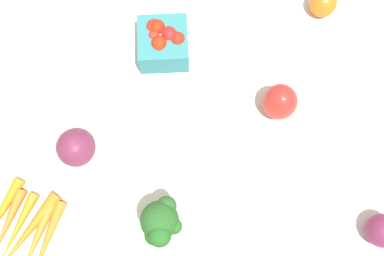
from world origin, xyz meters
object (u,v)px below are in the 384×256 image
(red_onion_center, at_px, (383,231))
(broccoli_head, at_px, (161,222))
(carrot_bunch, at_px, (23,231))
(berry_basket, at_px, (163,42))
(heirloom_tomato_orange, at_px, (323,3))
(red_onion_near_basket, at_px, (76,147))
(bell_pepper_red, at_px, (280,102))

(red_onion_center, relative_size, broccoli_head, 0.57)
(carrot_bunch, xyz_separation_m, broccoli_head, (0.27, -0.00, 0.06))
(berry_basket, bearing_deg, carrot_bunch, -127.15)
(carrot_bunch, height_order, heirloom_tomato_orange, heirloom_tomato_orange)
(carrot_bunch, distance_m, red_onion_center, 0.69)
(red_onion_center, height_order, heirloom_tomato_orange, red_onion_center)
(red_onion_center, height_order, red_onion_near_basket, red_onion_near_basket)
(bell_pepper_red, height_order, broccoli_head, broccoli_head)
(red_onion_near_basket, height_order, broccoli_head, broccoli_head)
(bell_pepper_red, bearing_deg, red_onion_near_basket, -169.81)
(carrot_bunch, bearing_deg, red_onion_near_basket, 56.08)
(bell_pepper_red, bearing_deg, broccoli_head, -136.67)
(red_onion_center, xyz_separation_m, berry_basket, (-0.40, 0.41, 0.01))
(red_onion_near_basket, distance_m, broccoli_head, 0.23)
(bell_pepper_red, xyz_separation_m, red_onion_near_basket, (-0.41, -0.07, -0.01))
(bell_pepper_red, height_order, red_onion_near_basket, bell_pepper_red)
(heirloom_tomato_orange, bearing_deg, carrot_bunch, -144.28)
(red_onion_near_basket, xyz_separation_m, berry_basket, (0.18, 0.22, 0.00))
(red_onion_center, xyz_separation_m, broccoli_head, (-0.42, 0.03, 0.04))
(red_onion_near_basket, distance_m, berry_basket, 0.28)
(red_onion_near_basket, bearing_deg, berry_basket, 50.72)
(red_onion_center, height_order, broccoli_head, broccoli_head)
(red_onion_near_basket, bearing_deg, carrot_bunch, -123.92)
(carrot_bunch, distance_m, heirloom_tomato_orange, 0.78)
(carrot_bunch, bearing_deg, heirloom_tomato_orange, 35.72)
(heirloom_tomato_orange, bearing_deg, berry_basket, -166.79)
(red_onion_near_basket, relative_size, heirloom_tomato_orange, 1.29)
(red_onion_near_basket, xyz_separation_m, heirloom_tomato_orange, (0.53, 0.30, -0.01))
(carrot_bunch, bearing_deg, bell_pepper_red, 23.95)
(red_onion_center, distance_m, bell_pepper_red, 0.31)
(heirloom_tomato_orange, bearing_deg, red_onion_near_basket, -150.38)
(broccoli_head, bearing_deg, red_onion_near_basket, 136.21)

